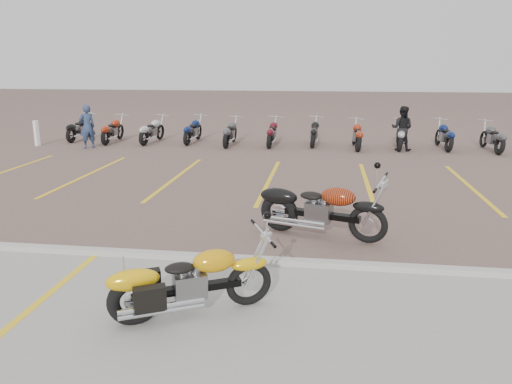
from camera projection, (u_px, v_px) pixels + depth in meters
The scene contains 11 objects.
ground at pixel (247, 225), 10.18m from camera, with size 100.00×100.00×0.00m, color brown.
concrete_apron at pixel (187, 344), 5.86m from camera, with size 60.00×5.00×0.01m, color #9E9B93.
curb at pixel (228, 259), 8.24m from camera, with size 60.00×0.18×0.12m, color #ADAAA3.
parking_stripes at pixel (269, 180), 14.01m from camera, with size 38.00×5.50×0.01m, color gold, non-canonical shape.
apron_stripe at pixel (7, 329), 6.17m from camera, with size 0.12×5.00×0.00m, color gold.
yellow_cruiser at pixel (188, 284), 6.43m from camera, with size 1.99×1.11×0.89m.
flame_cruiser at pixel (319, 211), 9.39m from camera, with size 2.42×0.90×1.02m.
person_a at pixel (87, 127), 19.12m from camera, with size 0.61×0.40×1.67m, color navy.
person_b at pixel (402, 128), 18.65m from camera, with size 0.81×0.63×1.66m, color black.
bollard at pixel (37, 133), 19.77m from camera, with size 0.15×0.15×1.00m, color white.
bg_bike_row at pixel (271, 132), 19.86m from camera, with size 17.21×2.02×1.10m.
Camera 1 is at (1.53, -9.56, 3.21)m, focal length 35.00 mm.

